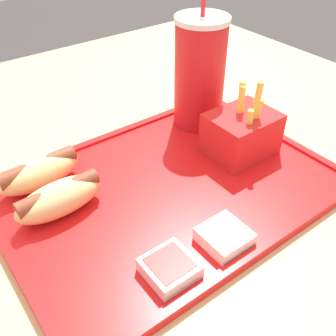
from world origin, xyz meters
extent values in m
cube|color=tan|center=(0.00, 0.00, 0.37)|extent=(1.17, 1.15, 0.74)
cube|color=red|center=(0.01, -0.01, 0.74)|extent=(0.45, 0.32, 0.01)
cube|color=red|center=(0.01, -0.16, 0.75)|extent=(0.45, 0.01, 0.00)
cube|color=red|center=(0.01, 0.15, 0.75)|extent=(0.45, 0.01, 0.00)
cube|color=red|center=(-0.21, -0.01, 0.75)|extent=(0.01, 0.32, 0.00)
cube|color=red|center=(0.23, -0.01, 0.75)|extent=(0.01, 0.32, 0.00)
cylinder|color=red|center=(0.15, 0.10, 0.83)|extent=(0.08, 0.08, 0.17)
cylinder|color=silver|center=(0.15, 0.10, 0.92)|extent=(0.08, 0.08, 0.01)
cylinder|color=red|center=(0.15, 0.10, 0.94)|extent=(0.01, 0.01, 0.03)
ellipsoid|color=#DBB270|center=(-0.13, 0.10, 0.77)|extent=(0.12, 0.05, 0.04)
cylinder|color=brown|center=(-0.13, 0.10, 0.78)|extent=(0.11, 0.03, 0.02)
ellipsoid|color=#DBB270|center=(-0.13, 0.03, 0.77)|extent=(0.12, 0.05, 0.04)
cylinder|color=brown|center=(-0.13, 0.03, 0.78)|extent=(0.11, 0.02, 0.02)
cube|color=red|center=(0.15, -0.01, 0.78)|extent=(0.10, 0.08, 0.06)
cylinder|color=#E5C14C|center=(0.14, -0.03, 0.80)|extent=(0.01, 0.01, 0.06)
cylinder|color=#E5C14C|center=(0.15, 0.00, 0.81)|extent=(0.01, 0.01, 0.08)
cylinder|color=#E5C14C|center=(0.15, -0.02, 0.80)|extent=(0.01, 0.01, 0.06)
cylinder|color=#E5C14C|center=(0.15, -0.03, 0.81)|extent=(0.01, 0.02, 0.07)
cylinder|color=#E5C14C|center=(0.15, 0.00, 0.82)|extent=(0.01, 0.02, 0.08)
cylinder|color=#E5C14C|center=(0.15, -0.02, 0.83)|extent=(0.01, 0.02, 0.09)
cube|color=silver|center=(0.00, -0.13, 0.76)|extent=(0.05, 0.05, 0.02)
cube|color=white|center=(0.00, -0.13, 0.77)|extent=(0.04, 0.04, 0.00)
cube|color=silver|center=(-0.08, -0.13, 0.76)|extent=(0.05, 0.05, 0.02)
cube|color=#B21914|center=(-0.08, -0.13, 0.77)|extent=(0.04, 0.04, 0.00)
camera|label=1|loc=(-0.24, -0.34, 1.10)|focal=42.00mm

